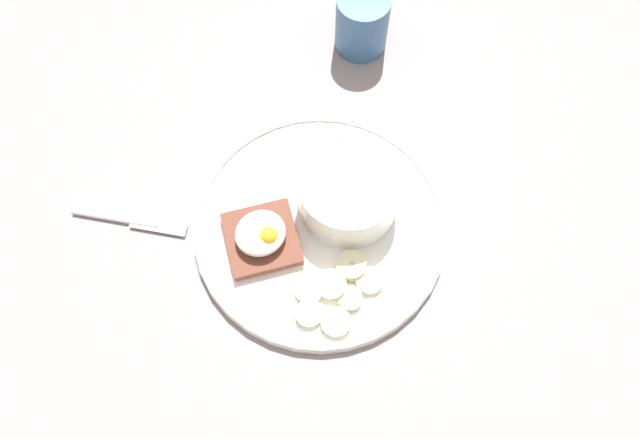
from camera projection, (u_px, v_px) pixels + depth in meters
The scene contains 14 objects.
ground_plane at pixel (320, 232), 77.31cm from camera, with size 120.00×120.00×2.00cm, color gray.
plate at pixel (320, 226), 75.66cm from camera, with size 30.71×30.71×1.60cm.
oatmeal_bowl at pixel (349, 192), 73.64cm from camera, with size 12.35×12.35×6.36cm.
toast_slice at pixel (262, 239), 73.97cm from camera, with size 10.76×10.76×1.43cm.
poached_egg at pixel (261, 233), 72.15cm from camera, with size 6.06×5.68×3.08cm.
banana_slice_front at pixel (332, 284), 71.75cm from camera, with size 4.18×4.01×2.05cm.
banana_slice_left at pixel (309, 290), 71.85cm from camera, with size 4.52×4.53×1.05cm.
banana_slice_back at pixel (336, 322), 70.31cm from camera, with size 4.45×4.39×1.39cm.
banana_slice_right at pixel (350, 298), 71.42cm from camera, with size 4.17×4.16×1.35cm.
banana_slice_inner at pixel (369, 281), 72.31cm from camera, with size 4.38×4.37×1.00cm.
banana_slice_outer at pixel (349, 267), 72.63cm from camera, with size 4.84×4.88×1.69cm.
banana_slice_upper at pixel (309, 313), 70.67cm from camera, with size 3.85×3.95×1.60cm.
coffee_mug at pixel (362, 22), 83.09cm from camera, with size 7.13×7.13×8.64cm.
knife at pixel (129, 221), 76.37cm from camera, with size 11.10×11.13×0.80cm.
Camera 1 is at (16.15, 23.32, 72.94)cm, focal length 35.00 mm.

